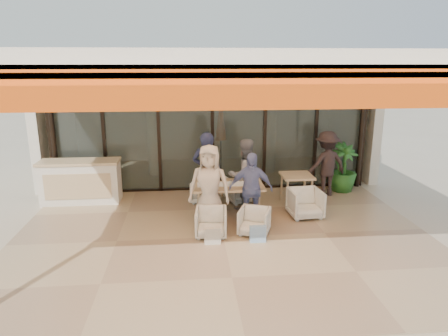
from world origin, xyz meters
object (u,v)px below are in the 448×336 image
object	(u,v)px
host_counter	(81,181)
standing_woman	(326,164)
diner_grey	(244,175)
side_chair	(305,202)
chair_near_right	(254,220)
side_table	(297,179)
chair_near_left	(211,221)
diner_navy	(207,172)
potted_palm	(343,168)
chair_far_left	(206,190)
dining_table	(228,187)
chair_far_right	(241,188)
diner_periwinkle	(251,189)
diner_cream	(209,186)

from	to	relation	value
host_counter	standing_woman	bearing A→B (deg)	-0.41
host_counter	diner_grey	bearing A→B (deg)	-11.47
side_chair	chair_near_right	bearing A→B (deg)	-151.60
side_table	standing_woman	bearing A→B (deg)	33.42
chair_near_left	side_chair	distance (m)	2.23
diner_navy	side_table	world-z (taller)	diner_navy
chair_near_right	potted_palm	bearing A→B (deg)	63.06
standing_woman	chair_far_left	bearing A→B (deg)	-9.04
host_counter	chair_near_left	size ratio (longest dim) A/B	3.04
diner_navy	standing_woman	world-z (taller)	diner_navy
chair_near_left	chair_near_right	world-z (taller)	chair_near_left
dining_table	standing_woman	size ratio (longest dim) A/B	0.91
potted_palm	chair_near_right	bearing A→B (deg)	-138.07
host_counter	chair_far_left	size ratio (longest dim) A/B	2.97
chair_far_right	dining_table	bearing A→B (deg)	48.33
host_counter	diner_periwinkle	bearing A→B (deg)	-23.76
dining_table	chair_near_left	world-z (taller)	dining_table
host_counter	standing_woman	distance (m)	5.95
dining_table	standing_woman	xyz separation A→B (m)	(2.58, 1.17, 0.14)
host_counter	standing_woman	size ratio (longest dim) A/B	1.12
diner_periwinkle	standing_woman	distance (m)	2.70
chair_near_left	potted_palm	xyz separation A→B (m)	(3.55, 2.43, 0.33)
chair_far_left	diner_grey	world-z (taller)	diner_grey
chair_far_right	potted_palm	world-z (taller)	potted_palm
chair_near_left	chair_near_right	xyz separation A→B (m)	(0.84, 0.00, -0.01)
host_counter	diner_cream	bearing A→B (deg)	-29.48
chair_far_right	diner_cream	size ratio (longest dim) A/B	0.40
host_counter	chair_near_right	bearing A→B (deg)	-29.77
chair_near_left	potted_palm	bearing A→B (deg)	39.67
chair_far_right	chair_near_left	size ratio (longest dim) A/B	1.13
host_counter	dining_table	distance (m)	3.58
chair_near_right	side_chair	distance (m)	1.47
chair_far_left	side_chair	distance (m)	2.37
diner_navy	side_table	xyz separation A→B (m)	(2.09, 0.13, -0.26)
diner_navy	diner_cream	xyz separation A→B (m)	(0.00, -0.90, -0.05)
side_table	side_chair	world-z (taller)	side_table
chair_far_right	chair_near_left	world-z (taller)	chair_far_right
diner_grey	standing_woman	distance (m)	2.27
chair_far_left	chair_near_right	distance (m)	2.08
host_counter	diner_cream	distance (m)	3.41
chair_far_right	diner_periwinkle	bearing A→B (deg)	72.60
chair_far_right	diner_navy	xyz separation A→B (m)	(-0.84, -0.50, 0.56)
diner_navy	chair_near_left	bearing A→B (deg)	104.52
chair_far_left	chair_near_right	xyz separation A→B (m)	(0.84, -1.90, -0.02)
chair_near_left	diner_navy	bearing A→B (deg)	95.24
diner_grey	side_table	distance (m)	1.27
host_counter	diner_navy	bearing A→B (deg)	-14.61
diner_grey	diner_cream	bearing A→B (deg)	26.83
diner_cream	potted_palm	distance (m)	4.04
diner_periwinkle	side_chair	size ratio (longest dim) A/B	2.22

